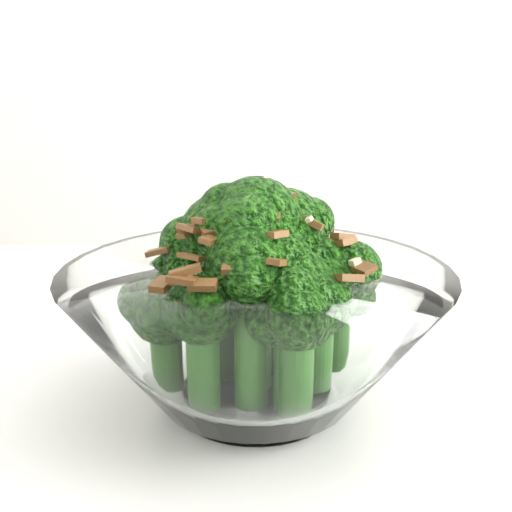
# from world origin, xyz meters

# --- Properties ---
(table) EXTENTS (1.25, 0.87, 0.75)m
(table) POSITION_xyz_m (0.05, -0.04, 0.68)
(table) COLOR white
(table) RESTS_ON ground
(broccoli_dish) EXTENTS (0.25, 0.25, 0.16)m
(broccoli_dish) POSITION_xyz_m (-0.01, -0.04, 0.81)
(broccoli_dish) COLOR white
(broccoli_dish) RESTS_ON table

